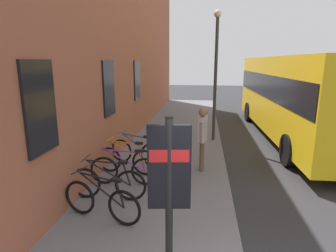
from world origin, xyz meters
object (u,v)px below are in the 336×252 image
Objects in this scene: bicycle_mid_rack at (108,183)px; bicycle_nearest_sign at (137,152)px; bicycle_beside_lamp at (127,160)px; bicycle_end_of_row at (125,170)px; pedestrian_by_facade at (202,133)px; bicycle_by_door at (101,201)px; city_bus at (295,93)px; street_lamp at (216,65)px; transit_info_sign at (169,179)px.

bicycle_mid_rack is 1.03× the size of bicycle_nearest_sign.
bicycle_end_of_row is at bearing -168.40° from bicycle_beside_lamp.
bicycle_end_of_row is 2.38m from pedestrian_by_facade.
bicycle_by_door is at bearing 179.79° from bicycle_end_of_row.
bicycle_by_door and bicycle_beside_lamp have the same top height.
street_lamp reaches higher than city_bus.
bicycle_beside_lamp is (2.33, 0.14, 0.00)m from bicycle_by_door.
bicycle_by_door is 0.35× the size of street_lamp.
pedestrian_by_facade is (1.23, -1.90, 0.71)m from bicycle_end_of_row.
city_bus reaches higher than pedestrian_by_facade.
bicycle_end_of_row is 1.44m from bicycle_nearest_sign.
pedestrian_by_facade reaches higher than bicycle_by_door.
transit_info_sign reaches higher than bicycle_beside_lamp.
bicycle_end_of_row is at bearing -11.17° from bicycle_mid_rack.
bicycle_by_door is 0.72× the size of transit_info_sign.
bicycle_by_door is at bearing -179.20° from bicycle_nearest_sign.
bicycle_mid_rack is 0.74× the size of transit_info_sign.
bicycle_nearest_sign is 0.95× the size of pedestrian_by_facade.
bicycle_end_of_row is 0.36× the size of street_lamp.
bicycle_by_door is at bearing -169.46° from bicycle_mid_rack.
pedestrian_by_facade is at bearing -96.06° from bicycle_nearest_sign.
transit_info_sign is at bearing 174.80° from pedestrian_by_facade.
city_bus is at bearing -49.71° from bicycle_beside_lamp.
city_bus reaches higher than transit_info_sign.
transit_info_sign is at bearing -154.16° from bicycle_end_of_row.
bicycle_beside_lamp is 1.03× the size of bicycle_nearest_sign.
transit_info_sign is (-3.12, -1.51, 1.21)m from bicycle_end_of_row.
bicycle_nearest_sign is at bearing -2.82° from bicycle_mid_rack.
bicycle_nearest_sign is at bearing 0.80° from bicycle_by_door.
bicycle_by_door is 2.44m from transit_info_sign.
street_lamp is at bearing 108.34° from city_bus.
street_lamp reaches higher than bicycle_beside_lamp.
bicycle_end_of_row is 0.74× the size of transit_info_sign.
bicycle_nearest_sign is 0.16× the size of city_bus.
pedestrian_by_facade is at bearing 172.58° from street_lamp.
bicycle_mid_rack and bicycle_nearest_sign have the same top height.
bicycle_end_of_row is 1.03× the size of bicycle_nearest_sign.
street_lamp is (-1.09, 3.30, 1.11)m from city_bus.
bicycle_by_door is 0.95× the size of pedestrian_by_facade.
bicycle_mid_rack is at bearing 10.54° from bicycle_by_door.
city_bus is (7.23, -5.64, 1.41)m from bicycle_by_door.
bicycle_beside_lamp is at bearing 146.93° from street_lamp.
pedestrian_by_facade reaches higher than bicycle_mid_rack.
bicycle_nearest_sign is 4.63m from street_lamp.
pedestrian_by_facade is (4.34, -0.40, -0.50)m from transit_info_sign.
city_bus is at bearing -71.66° from street_lamp.
pedestrian_by_facade is at bearing 139.57° from city_bus.
transit_info_sign reaches higher than bicycle_nearest_sign.
bicycle_nearest_sign is (1.43, 0.05, 0.00)m from bicycle_end_of_row.
bicycle_by_door is 9.28m from city_bus.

